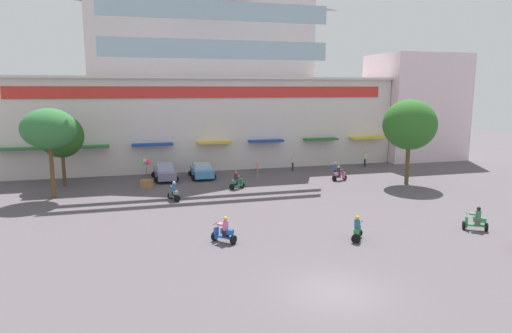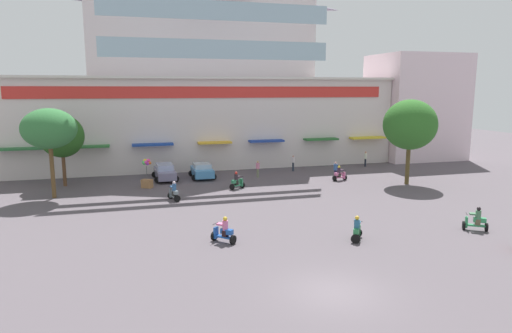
{
  "view_description": "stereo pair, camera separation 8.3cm",
  "coord_description": "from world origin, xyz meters",
  "px_view_note": "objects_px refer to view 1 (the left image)",
  "views": [
    {
      "loc": [
        -8.13,
        -16.6,
        8.64
      ],
      "look_at": [
        0.76,
        15.18,
        2.92
      ],
      "focal_mm": 31.63,
      "sensor_mm": 36.0,
      "label": 1
    },
    {
      "loc": [
        -8.05,
        -16.62,
        8.64
      ],
      "look_at": [
        0.76,
        15.18,
        2.92
      ],
      "focal_mm": 31.63,
      "sensor_mm": 36.0,
      "label": 2
    }
  ],
  "objects_px": {
    "scooter_rider_6": "(174,192)",
    "balloon_vendor_cart": "(147,175)",
    "plaza_tree_0": "(49,129)",
    "scooter_rider_9": "(476,221)",
    "pedestrian_1": "(293,162)",
    "pedestrian_2": "(335,169)",
    "pedestrian_3": "(365,158)",
    "plaza_tree_2": "(61,136)",
    "parked_car_1": "(202,171)",
    "parked_car_0": "(165,172)",
    "scooter_rider_5": "(357,230)",
    "pedestrian_0": "(257,168)",
    "scooter_rider_7": "(237,182)",
    "scooter_rider_2": "(339,174)",
    "scooter_rider_4": "(224,232)",
    "plaza_tree_1": "(410,125)"
  },
  "relations": [
    {
      "from": "parked_car_1",
      "to": "scooter_rider_5",
      "type": "height_order",
      "value": "scooter_rider_5"
    },
    {
      "from": "parked_car_1",
      "to": "scooter_rider_6",
      "type": "height_order",
      "value": "scooter_rider_6"
    },
    {
      "from": "plaza_tree_0",
      "to": "parked_car_1",
      "type": "bearing_deg",
      "value": 20.89
    },
    {
      "from": "scooter_rider_4",
      "to": "pedestrian_2",
      "type": "distance_m",
      "value": 20.59
    },
    {
      "from": "plaza_tree_0",
      "to": "balloon_vendor_cart",
      "type": "relative_size",
      "value": 2.8
    },
    {
      "from": "pedestrian_2",
      "to": "pedestrian_3",
      "type": "bearing_deg",
      "value": 41.44
    },
    {
      "from": "scooter_rider_6",
      "to": "scooter_rider_9",
      "type": "height_order",
      "value": "scooter_rider_6"
    },
    {
      "from": "scooter_rider_6",
      "to": "balloon_vendor_cart",
      "type": "distance_m",
      "value": 5.59
    },
    {
      "from": "plaza_tree_1",
      "to": "scooter_rider_7",
      "type": "relative_size",
      "value": 4.98
    },
    {
      "from": "plaza_tree_2",
      "to": "parked_car_0",
      "type": "relative_size",
      "value": 1.41
    },
    {
      "from": "plaza_tree_1",
      "to": "pedestrian_3",
      "type": "height_order",
      "value": "plaza_tree_1"
    },
    {
      "from": "plaza_tree_0",
      "to": "scooter_rider_7",
      "type": "bearing_deg",
      "value": -2.87
    },
    {
      "from": "plaza_tree_0",
      "to": "plaza_tree_1",
      "type": "relative_size",
      "value": 0.93
    },
    {
      "from": "scooter_rider_5",
      "to": "scooter_rider_6",
      "type": "relative_size",
      "value": 0.96
    },
    {
      "from": "scooter_rider_4",
      "to": "scooter_rider_7",
      "type": "xyz_separation_m",
      "value": [
        3.87,
        13.31,
        0.01
      ]
    },
    {
      "from": "scooter_rider_7",
      "to": "pedestrian_2",
      "type": "height_order",
      "value": "pedestrian_2"
    },
    {
      "from": "plaza_tree_2",
      "to": "pedestrian_0",
      "type": "relative_size",
      "value": 3.84
    },
    {
      "from": "parked_car_0",
      "to": "parked_car_1",
      "type": "bearing_deg",
      "value": -2.84
    },
    {
      "from": "pedestrian_3",
      "to": "parked_car_1",
      "type": "bearing_deg",
      "value": -174.71
    },
    {
      "from": "parked_car_0",
      "to": "plaza_tree_0",
      "type": "bearing_deg",
      "value": -151.16
    },
    {
      "from": "plaza_tree_2",
      "to": "pedestrian_2",
      "type": "height_order",
      "value": "plaza_tree_2"
    },
    {
      "from": "parked_car_1",
      "to": "scooter_rider_7",
      "type": "bearing_deg",
      "value": -68.58
    },
    {
      "from": "scooter_rider_6",
      "to": "pedestrian_1",
      "type": "height_order",
      "value": "pedestrian_1"
    },
    {
      "from": "pedestrian_3",
      "to": "scooter_rider_2",
      "type": "bearing_deg",
      "value": -134.33
    },
    {
      "from": "plaza_tree_1",
      "to": "scooter_rider_5",
      "type": "xyz_separation_m",
      "value": [
        -11.88,
        -12.84,
        -4.83
      ]
    },
    {
      "from": "balloon_vendor_cart",
      "to": "parked_car_0",
      "type": "bearing_deg",
      "value": 60.61
    },
    {
      "from": "scooter_rider_6",
      "to": "parked_car_1",
      "type": "bearing_deg",
      "value": 67.04
    },
    {
      "from": "plaza_tree_1",
      "to": "plaza_tree_2",
      "type": "relative_size",
      "value": 1.2
    },
    {
      "from": "plaza_tree_0",
      "to": "plaza_tree_2",
      "type": "xyz_separation_m",
      "value": [
        0.24,
        4.53,
        -1.03
      ]
    },
    {
      "from": "scooter_rider_9",
      "to": "pedestrian_1",
      "type": "bearing_deg",
      "value": 99.81
    },
    {
      "from": "scooter_rider_2",
      "to": "balloon_vendor_cart",
      "type": "height_order",
      "value": "balloon_vendor_cart"
    },
    {
      "from": "scooter_rider_7",
      "to": "parked_car_1",
      "type": "bearing_deg",
      "value": 111.42
    },
    {
      "from": "scooter_rider_5",
      "to": "pedestrian_0",
      "type": "bearing_deg",
      "value": 91.32
    },
    {
      "from": "plaza_tree_0",
      "to": "scooter_rider_6",
      "type": "xyz_separation_m",
      "value": [
        9.18,
        -3.41,
        -4.9
      ]
    },
    {
      "from": "parked_car_1",
      "to": "scooter_rider_7",
      "type": "relative_size",
      "value": 2.47
    },
    {
      "from": "pedestrian_0",
      "to": "pedestrian_2",
      "type": "height_order",
      "value": "pedestrian_2"
    },
    {
      "from": "parked_car_0",
      "to": "pedestrian_2",
      "type": "bearing_deg",
      "value": -14.13
    },
    {
      "from": "pedestrian_1",
      "to": "parked_car_1",
      "type": "bearing_deg",
      "value": -172.69
    },
    {
      "from": "plaza_tree_0",
      "to": "pedestrian_3",
      "type": "xyz_separation_m",
      "value": [
        31.33,
        6.56,
        -4.54
      ]
    },
    {
      "from": "scooter_rider_4",
      "to": "scooter_rider_9",
      "type": "bearing_deg",
      "value": -7.42
    },
    {
      "from": "plaza_tree_0",
      "to": "parked_car_1",
      "type": "height_order",
      "value": "plaza_tree_0"
    },
    {
      "from": "parked_car_0",
      "to": "plaza_tree_2",
      "type": "bearing_deg",
      "value": -176.89
    },
    {
      "from": "plaza_tree_0",
      "to": "parked_car_0",
      "type": "height_order",
      "value": "plaza_tree_0"
    },
    {
      "from": "plaza_tree_1",
      "to": "pedestrian_1",
      "type": "distance_m",
      "value": 12.71
    },
    {
      "from": "plaza_tree_2",
      "to": "parked_car_1",
      "type": "height_order",
      "value": "plaza_tree_2"
    },
    {
      "from": "scooter_rider_9",
      "to": "pedestrian_2",
      "type": "height_order",
      "value": "pedestrian_2"
    },
    {
      "from": "scooter_rider_4",
      "to": "scooter_rider_9",
      "type": "distance_m",
      "value": 15.53
    },
    {
      "from": "scooter_rider_5",
      "to": "pedestrian_2",
      "type": "relative_size",
      "value": 0.89
    },
    {
      "from": "scooter_rider_2",
      "to": "scooter_rider_7",
      "type": "distance_m",
      "value": 10.25
    },
    {
      "from": "parked_car_1",
      "to": "scooter_rider_4",
      "type": "relative_size",
      "value": 2.5
    }
  ]
}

